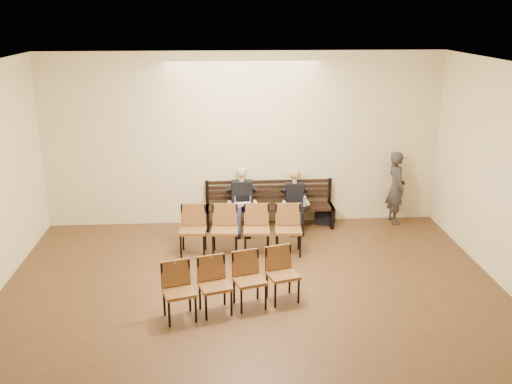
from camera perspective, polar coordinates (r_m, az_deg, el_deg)
ground at (r=7.56m, az=0.59°, el=-16.44°), size 10.00×10.00×0.00m
room_walls at (r=7.24m, az=0.18°, el=4.08°), size 8.02×10.01×3.51m
bench at (r=11.65m, az=1.36°, el=-2.45°), size 2.60×0.90×0.45m
seated_man at (r=11.37m, az=-1.41°, el=-0.86°), size 0.51×0.71×1.24m
seated_woman at (r=11.48m, az=3.91°, el=-1.14°), size 0.46×0.64×1.07m
laptop at (r=11.23m, az=-1.30°, el=-1.37°), size 0.33×0.27×0.23m
water_bottle at (r=11.25m, az=4.89°, el=-1.47°), size 0.07×0.07×0.21m
bag at (r=11.92m, az=6.93°, el=-2.49°), size 0.46×0.39×0.29m
passerby at (r=12.05m, az=13.85°, el=0.96°), size 0.47×0.67×1.74m
chair_row_front at (r=10.30m, az=-1.54°, el=-3.87°), size 2.22×0.61×0.90m
chair_row_back at (r=8.47m, az=-2.35°, el=-9.14°), size 2.08×1.01×0.84m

